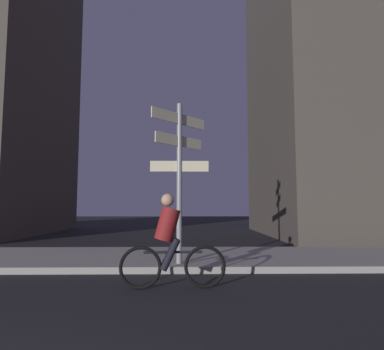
# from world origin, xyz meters

# --- Properties ---
(sidewalk_kerb) EXTENTS (40.00, 3.27, 0.14)m
(sidewalk_kerb) POSITION_xyz_m (0.00, 7.16, 0.07)
(sidewalk_kerb) COLOR #9E9991
(sidewalk_kerb) RESTS_ON ground_plane
(signpost) EXTENTS (1.31, 1.18, 3.58)m
(signpost) POSITION_xyz_m (1.50, 5.97, 2.29)
(signpost) COLOR gray
(signpost) RESTS_ON sidewalk_kerb
(cyclist) EXTENTS (1.82, 0.35, 1.61)m
(cyclist) POSITION_xyz_m (1.38, 4.34, 0.75)
(cyclist) COLOR black
(cyclist) RESTS_ON ground_plane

